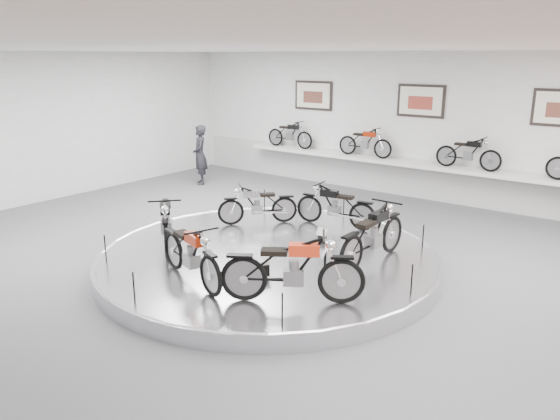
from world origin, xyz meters
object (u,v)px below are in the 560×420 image
Objects in this scene: shelf at (412,164)px; bike_d at (166,220)px; bike_b at (335,206)px; bike_a at (373,235)px; display_platform at (268,260)px; bike_e at (191,253)px; bike_f at (292,269)px; visitor at (200,155)px; bike_c at (258,204)px.

shelf is 6.23× the size of bike_d.
bike_a is at bearing 131.35° from bike_b.
display_platform is 1.97m from bike_e.
shelf is at bearing 107.02° from bike_e.
visitor reaches higher than bike_f.
bike_f reaches higher than display_platform.
bike_a reaches higher than bike_b.
bike_f is (1.50, -3.64, 0.08)m from bike_b.
bike_f reaches higher than bike_a.
bike_a is 0.98× the size of bike_f.
display_platform is 3.49× the size of visitor.
bike_a is 1.15× the size of bike_b.
bike_d reaches higher than bike_b.
shelf is 6.10× the size of bike_a.
bike_b is 3.94m from bike_f.
bike_d is at bearing 168.46° from bike_e.
visitor reaches higher than bike_d.
display_platform is at bearing 113.06° from bike_a.
bike_c is at bearing 23.15° from bike_b.
bike_f reaches higher than shelf.
visitor reaches higher than bike_e.
bike_e is at bearing -93.92° from display_platform.
display_platform is 2.31m from bike_f.
bike_c is at bearing 128.64° from bike_e.
bike_b is at bearing 50.96° from bike_a.
bike_d is at bearing -153.16° from display_platform.
visitor is (-6.04, 4.21, 0.77)m from display_platform.
display_platform is 2.07m from bike_a.
bike_b is at bearing 22.91° from visitor.
visitor is (-4.72, 2.92, 0.18)m from bike_c.
bike_c reaches higher than display_platform.
bike_b is at bearing 104.09° from bike_e.
visitor is (-7.86, 3.50, 0.09)m from bike_a.
display_platform is 3.63× the size of bike_d.
bike_d is 0.96× the size of bike_f.
bike_a reaches higher than bike_c.
bike_e is at bearing -90.88° from shelf.
bike_f reaches higher than bike_b.
bike_f is at bearing 29.80° from bike_e.
bike_e is (-0.27, -4.01, 0.04)m from bike_b.
display_platform is 1.94m from bike_c.
display_platform is 7.40m from visitor.
shelf is at bearing 117.56° from bike_d.
bike_b is 1.05× the size of bike_c.
display_platform is at bearing 78.59° from bike_b.
bike_d reaches higher than bike_e.
bike_e reaches higher than bike_c.
bike_b is at bearing 79.14° from bike_f.
bike_d is (-3.61, -1.61, -0.01)m from bike_a.
bike_a is at bearing -72.29° from shelf.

